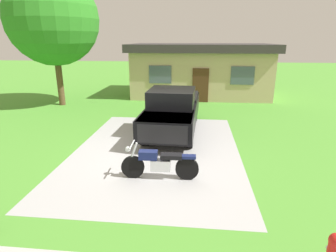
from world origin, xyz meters
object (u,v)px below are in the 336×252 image
Objects in this scene: neighbor_house at (200,69)px; shade_tree at (53,19)px; motorcycle at (159,163)px; pickup_truck at (173,109)px.

shade_tree is at bearing -153.70° from neighbor_house.
shade_tree is 0.77× the size of neighbor_house.
motorcycle is 0.23× the size of neighbor_house.
neighbor_house is (1.23, 12.74, 1.32)m from motorcycle.
shade_tree reaches higher than pickup_truck.
pickup_truck is 8.50m from neighbor_house.
motorcycle is at bearing -50.64° from shade_tree.
motorcycle is at bearing -90.30° from pickup_truck.
shade_tree is at bearing 149.05° from pickup_truck.
shade_tree reaches higher than motorcycle.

